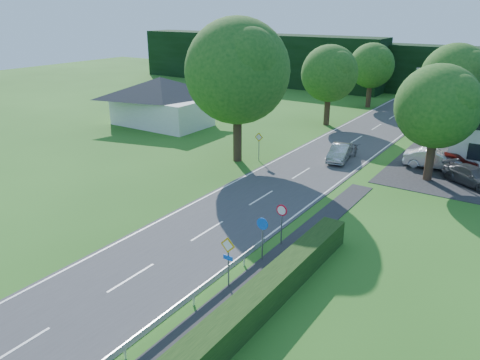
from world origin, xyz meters
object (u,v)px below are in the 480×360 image
Objects in this scene: streetlight at (435,116)px; parked_car_red at (453,161)px; parasol at (453,147)px; motorcycle at (356,148)px; parked_car_silver_a at (434,159)px; parked_car_grey at (473,176)px; moving_car at (340,152)px.

streetlight is 2.09× the size of parked_car_red.
parasol is at bearing 80.92° from streetlight.
motorcycle is 0.46× the size of parked_car_silver_a.
parked_car_silver_a is (0.15, 1.00, -3.67)m from streetlight.
parked_car_red is 3.57m from parked_car_grey.
motorcycle is at bearing 108.53° from parked_car_grey.
parked_car_grey reaches higher than parked_car_red.
parked_car_grey reaches higher than motorcycle.
parked_car_silver_a reaches higher than parked_car_red.
parked_car_red is (7.86, 0.54, 0.11)m from motorcycle.
moving_car is 1.97× the size of motorcycle.
parked_car_silver_a reaches higher than parked_car_grey.
parasol is (-2.60, 6.39, 0.26)m from parked_car_grey.
parasol is at bearing 28.91° from moving_car.
streetlight reaches higher than parasol.
parked_car_grey is at bearing -67.88° from parasol.
parked_car_red reaches higher than motorcycle.
streetlight is 1.76× the size of parked_car_silver_a.
parked_car_silver_a is at bearing -20.40° from motorcycle.
moving_car is 0.90× the size of parked_car_grey.
motorcycle is 7.87m from parked_car_red.
motorcycle is at bearing 82.15° from parked_car_silver_a.
parked_car_red is 1.50m from parked_car_silver_a.
motorcycle is 6.50m from parked_car_silver_a.
parked_car_grey is (3.25, -2.39, -0.09)m from parked_car_silver_a.
motorcycle is 0.46× the size of parked_car_grey.
streetlight is at bearing 100.61° from parked_car_grey.
parasol is at bearing 9.10° from motorcycle.
parked_car_red is at bearing -78.09° from parasol.
streetlight is 3.84× the size of motorcycle.
parked_car_grey is (10.28, -0.14, -0.01)m from moving_car.
parasol is (0.80, 5.00, -3.50)m from streetlight.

